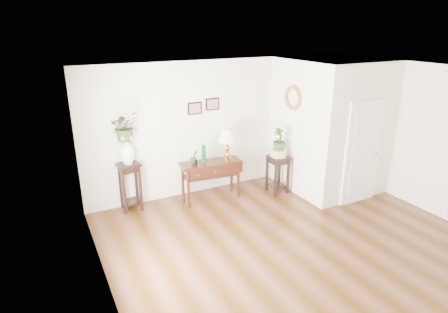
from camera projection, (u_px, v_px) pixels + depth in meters
floor at (298, 245)px, 6.21m from camera, size 6.00×5.50×0.02m
ceiling at (312, 74)px, 5.27m from camera, size 6.00×5.50×0.02m
wall_back at (223, 126)px, 8.04m from camera, size 6.00×0.02×2.80m
wall_left at (104, 209)px, 4.44m from camera, size 0.02×5.50×2.80m
wall_right at (431, 140)px, 7.04m from camera, size 0.02×5.50×2.80m
partition at (329, 125)px, 8.14m from camera, size 1.80×1.95×2.80m
door at (362, 153)px, 7.42m from camera, size 0.90×0.05×2.10m
art_print_left at (195, 108)px, 7.59m from camera, size 0.30×0.02×0.25m
art_print_right at (212, 104)px, 7.75m from camera, size 0.30×0.02×0.25m
wall_ornament at (292, 98)px, 7.62m from camera, size 0.07×0.51×0.51m
console_table at (211, 181)px, 7.72m from camera, size 1.28×0.54×0.83m
table_lamp at (227, 143)px, 7.63m from camera, size 0.49×0.49×0.65m
green_vase at (204, 155)px, 7.45m from camera, size 0.08×0.08×0.38m
potted_plant at (194, 158)px, 7.37m from camera, size 0.18×0.16×0.30m
plant_stand_a at (130, 187)px, 7.28m from camera, size 0.45×0.45×0.96m
porcelain_vase at (127, 152)px, 7.04m from camera, size 0.36×0.36×0.50m
lily_arrangement at (125, 129)px, 6.89m from camera, size 0.53×0.46×0.58m
plant_stand_b at (277, 174)px, 8.07m from camera, size 0.39×0.39×0.82m
ceramic_bowl at (279, 153)px, 7.90m from camera, size 0.41×0.41×0.15m
narcissus at (279, 140)px, 7.81m from camera, size 0.32×0.32×0.49m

